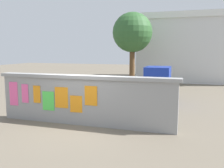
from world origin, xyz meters
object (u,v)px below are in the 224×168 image
(motorcycle, at_px, (60,94))
(bicycle_near, at_px, (143,112))
(auto_rickshaw_truck, at_px, (138,85))
(tree_roadside, at_px, (132,33))
(person_walking, at_px, (54,91))

(motorcycle, relative_size, bicycle_near, 1.11)
(auto_rickshaw_truck, height_order, tree_roadside, tree_roadside)
(motorcycle, bearing_deg, person_walking, -66.91)
(motorcycle, relative_size, tree_roadside, 0.35)
(tree_roadside, bearing_deg, bicycle_near, -74.42)
(auto_rickshaw_truck, distance_m, motorcycle, 4.03)
(motorcycle, xyz_separation_m, person_walking, (0.78, -1.84, 0.52))
(auto_rickshaw_truck, bearing_deg, bicycle_near, -75.21)
(auto_rickshaw_truck, distance_m, bicycle_near, 3.61)
(motorcycle, height_order, person_walking, person_walking)
(auto_rickshaw_truck, distance_m, person_walking, 4.48)
(bicycle_near, height_order, tree_roadside, tree_roadside)
(person_walking, bearing_deg, auto_rickshaw_truck, 49.83)
(tree_roadside, bearing_deg, auto_rickshaw_truck, -73.94)
(motorcycle, distance_m, tree_roadside, 8.23)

